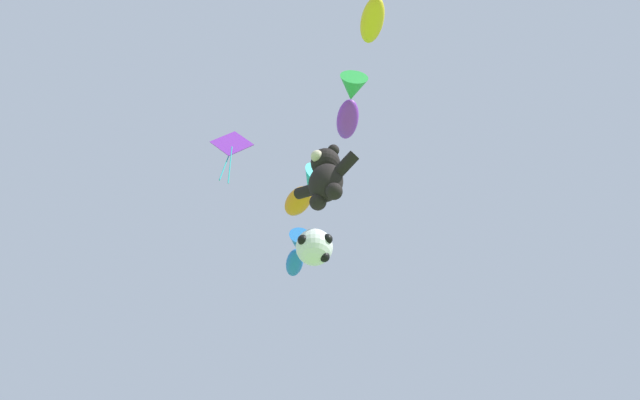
% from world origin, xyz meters
% --- Properties ---
extents(teddy_bear_kite, '(1.84, 0.81, 1.87)m').
position_xyz_m(teddy_bear_kite, '(1.16, 5.61, 10.38)').
color(teddy_bear_kite, black).
extents(soccer_ball_kite, '(0.87, 0.87, 0.80)m').
position_xyz_m(soccer_ball_kite, '(0.59, 5.89, 8.69)').
color(soccer_ball_kite, white).
extents(fish_kite_goldfin, '(1.78, 1.66, 0.71)m').
position_xyz_m(fish_kite_goldfin, '(3.94, 4.31, 13.70)').
color(fish_kite_goldfin, yellow).
extents(fish_kite_violet, '(1.86, 1.81, 0.75)m').
position_xyz_m(fish_kite_violet, '(1.79, 5.93, 13.36)').
color(fish_kite_violet, purple).
extents(fish_kite_tangerine, '(1.99, 1.34, 0.88)m').
position_xyz_m(fish_kite_tangerine, '(-0.91, 7.12, 12.88)').
color(fish_kite_tangerine, orange).
extents(fish_kite_cobalt, '(1.92, 1.74, 0.71)m').
position_xyz_m(fish_kite_cobalt, '(-2.85, 8.84, 12.78)').
color(fish_kite_cobalt, blue).
extents(diamond_kite, '(0.96, 0.98, 2.70)m').
position_xyz_m(diamond_kite, '(-1.95, 4.90, 13.83)').
color(diamond_kite, purple).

